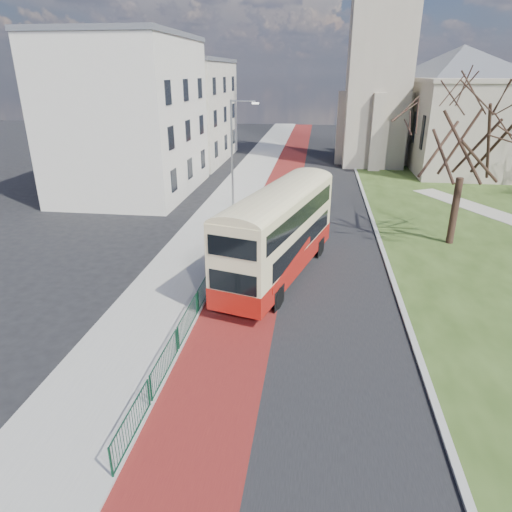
# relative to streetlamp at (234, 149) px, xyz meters

# --- Properties ---
(ground) EXTENTS (160.00, 160.00, 0.00)m
(ground) POSITION_rel_streetlamp_xyz_m (4.35, -18.00, -4.59)
(ground) COLOR black
(ground) RESTS_ON ground
(road_carriageway) EXTENTS (9.00, 120.00, 0.01)m
(road_carriageway) POSITION_rel_streetlamp_xyz_m (5.85, 2.00, -4.59)
(road_carriageway) COLOR black
(road_carriageway) RESTS_ON ground
(bus_lane) EXTENTS (3.40, 120.00, 0.01)m
(bus_lane) POSITION_rel_streetlamp_xyz_m (3.15, 2.00, -4.59)
(bus_lane) COLOR #591414
(bus_lane) RESTS_ON ground
(pavement_west) EXTENTS (4.00, 120.00, 0.12)m
(pavement_west) POSITION_rel_streetlamp_xyz_m (-0.65, 2.00, -4.53)
(pavement_west) COLOR gray
(pavement_west) RESTS_ON ground
(kerb_west) EXTENTS (0.25, 120.00, 0.13)m
(kerb_west) POSITION_rel_streetlamp_xyz_m (1.35, 2.00, -4.53)
(kerb_west) COLOR #999993
(kerb_west) RESTS_ON ground
(kerb_east) EXTENTS (0.25, 80.00, 0.13)m
(kerb_east) POSITION_rel_streetlamp_xyz_m (10.45, 4.00, -4.53)
(kerb_east) COLOR #999993
(kerb_east) RESTS_ON ground
(pedestrian_railing) EXTENTS (0.07, 24.00, 1.12)m
(pedestrian_railing) POSITION_rel_streetlamp_xyz_m (1.40, -14.00, -4.04)
(pedestrian_railing) COLOR #0D3D27
(pedestrian_railing) RESTS_ON ground
(gothic_church) EXTENTS (16.38, 18.00, 40.00)m
(gothic_church) POSITION_rel_streetlamp_xyz_m (16.91, 20.00, 8.54)
(gothic_church) COLOR gray
(gothic_church) RESTS_ON ground
(street_block_near) EXTENTS (10.30, 14.30, 13.00)m
(street_block_near) POSITION_rel_streetlamp_xyz_m (-9.65, 4.00, 1.92)
(street_block_near) COLOR beige
(street_block_near) RESTS_ON ground
(street_block_far) EXTENTS (10.30, 16.30, 11.50)m
(street_block_far) POSITION_rel_streetlamp_xyz_m (-9.65, 20.00, 1.17)
(street_block_far) COLOR #BAB39D
(street_block_far) RESTS_ON ground
(streetlamp) EXTENTS (2.13, 0.18, 8.00)m
(streetlamp) POSITION_rel_streetlamp_xyz_m (0.00, 0.00, 0.00)
(streetlamp) COLOR gray
(streetlamp) RESTS_ON pavement_west
(bus) EXTENTS (5.33, 11.17, 4.56)m
(bus) POSITION_rel_streetlamp_xyz_m (4.57, -12.53, -1.99)
(bus) COLOR #9D150E
(bus) RESTS_ON ground
(winter_tree_near) EXTENTS (8.39, 8.39, 10.57)m
(winter_tree_near) POSITION_rel_streetlamp_xyz_m (14.75, -6.15, 2.77)
(winter_tree_near) COLOR #312018
(winter_tree_near) RESTS_ON grass_green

